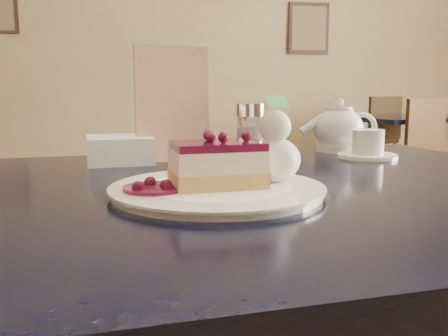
{
  "coord_description": "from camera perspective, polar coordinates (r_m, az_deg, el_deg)",
  "views": [
    {
      "loc": [
        0.08,
        -0.5,
        0.96
      ],
      "look_at": [
        0.17,
        0.13,
        0.86
      ],
      "focal_mm": 40.0,
      "sensor_mm": 36.0,
      "label": 1
    }
  ],
  "objects": [
    {
      "name": "main_table",
      "position": [
        0.79,
        -1.79,
        -8.21
      ],
      "size": [
        1.4,
        1.03,
        0.81
      ],
      "rotation": [
        0.0,
        0.0,
        0.13
      ],
      "color": "black",
      "rests_on": "ground"
    },
    {
      "name": "dessert_plate",
      "position": [
        0.72,
        -0.79,
        -2.57
      ],
      "size": [
        0.3,
        0.3,
        0.01
      ],
      "primitive_type": "cylinder",
      "color": "white",
      "rests_on": "main_table"
    },
    {
      "name": "cheesecake_slice",
      "position": [
        0.71,
        -0.8,
        0.4
      ],
      "size": [
        0.14,
        0.11,
        0.06
      ],
      "rotation": [
        0.0,
        0.0,
        0.13
      ],
      "color": "gold",
      "rests_on": "dessert_plate"
    },
    {
      "name": "whipped_cream",
      "position": [
        0.75,
        5.75,
        0.95
      ],
      "size": [
        0.08,
        0.08,
        0.07
      ],
      "color": "white",
      "rests_on": "dessert_plate"
    },
    {
      "name": "berry_sauce",
      "position": [
        0.7,
        -7.99,
        -2.33
      ],
      "size": [
        0.09,
        0.09,
        0.01
      ],
      "primitive_type": "cylinder",
      "color": "#4A0E2A",
      "rests_on": "dessert_plate"
    },
    {
      "name": "tea_set",
      "position": [
        1.21,
        13.51,
        3.93
      ],
      "size": [
        0.2,
        0.24,
        0.11
      ],
      "color": "white",
      "rests_on": "main_table"
    },
    {
      "name": "menu_card",
      "position": [
        1.05,
        -6.02,
        7.28
      ],
      "size": [
        0.15,
        0.05,
        0.24
      ],
      "primitive_type": "cube",
      "rotation": [
        0.0,
        0.0,
        0.13
      ],
      "color": "white",
      "rests_on": "main_table"
    },
    {
      "name": "sugar_shaker",
      "position": [
        1.09,
        3.05,
        4.34
      ],
      "size": [
        0.06,
        0.06,
        0.12
      ],
      "color": "white",
      "rests_on": "main_table"
    },
    {
      "name": "napkin_stack",
      "position": [
        1.05,
        -11.85,
        2.09
      ],
      "size": [
        0.15,
        0.15,
        0.05
      ],
      "primitive_type": "cube",
      "rotation": [
        0.0,
        0.0,
        0.13
      ],
      "color": "white",
      "rests_on": "main_table"
    },
    {
      "name": "bg_table_far_right",
      "position": [
        4.79,
        19.41,
        -2.07
      ],
      "size": [
        1.12,
        1.72,
        1.14
      ],
      "rotation": [
        0.0,
        0.0,
        0.3
      ],
      "color": "black",
      "rests_on": "ground"
    }
  ]
}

